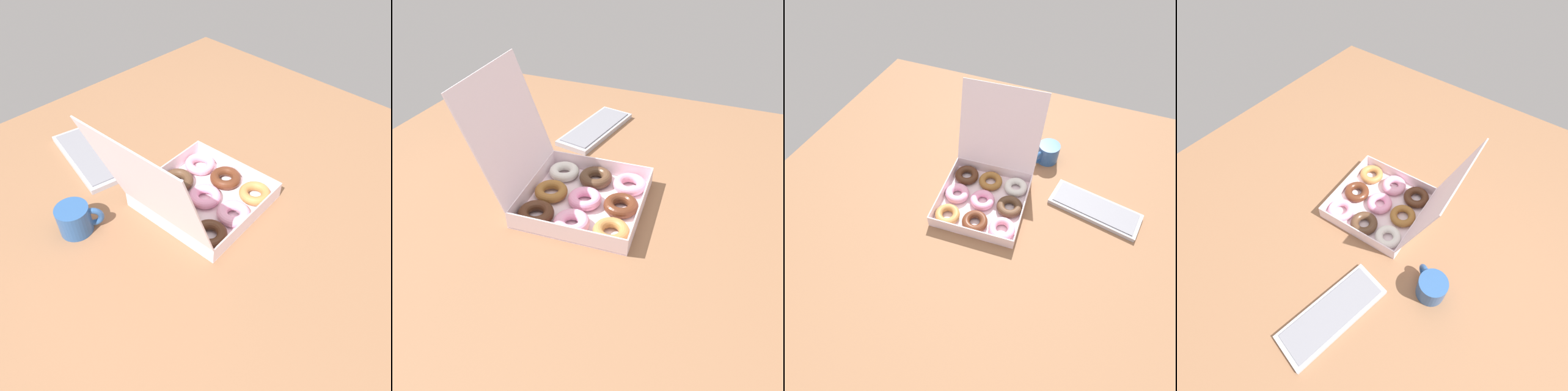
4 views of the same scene
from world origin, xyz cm
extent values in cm
cube|color=#8A5F41|center=(0.00, 0.00, -1.00)|extent=(180.00, 180.00, 2.00)
cube|color=white|center=(3.78, 2.27, 0.20)|extent=(35.86, 35.86, 0.40)
cube|color=white|center=(-12.78, 1.12, 2.98)|extent=(2.73, 33.56, 5.16)
cube|color=white|center=(20.35, 3.42, 2.98)|extent=(2.73, 33.56, 5.16)
cube|color=white|center=(4.93, -14.30, 2.98)|extent=(32.76, 2.67, 5.16)
cube|color=white|center=(2.63, 18.83, 2.98)|extent=(32.76, 2.67, 5.16)
cube|color=white|center=(2.24, 24.49, 21.45)|extent=(34.32, 13.62, 31.92)
torus|color=#B5793F|center=(-6.54, -9.46, 1.97)|extent=(11.47, 11.47, 2.94)
torus|color=#552917|center=(4.67, -8.52, 1.97)|extent=(12.08, 12.08, 3.14)
torus|color=pink|center=(15.43, -7.77, 1.97)|extent=(10.92, 10.92, 2.97)
torus|color=#ED9EBE|center=(-7.32, 1.63, 1.97)|extent=(11.30, 11.30, 3.25)
torus|color=#F698C1|center=(3.61, 2.27, 1.97)|extent=(14.09, 14.09, 3.04)
torus|color=#513623|center=(14.84, 3.18, 1.97)|extent=(14.33, 14.33, 3.24)
torus|color=#472616|center=(-7.66, 12.36, 1.97)|extent=(10.47, 10.47, 3.11)
torus|color=#945F2A|center=(3.11, 13.01, 1.97)|extent=(13.97, 13.97, 2.84)
torus|color=silver|center=(14.12, 13.83, 1.97)|extent=(13.52, 13.52, 2.94)
cube|color=#B8B9C6|center=(46.79, 15.65, 0.90)|extent=(36.87, 19.33, 1.80)
cube|color=gray|center=(46.79, 15.65, 2.00)|extent=(33.72, 16.75, 0.40)
cylinder|color=#2A528D|center=(21.96, 36.56, 4.37)|extent=(9.44, 9.44, 8.75)
torus|color=#2A528D|center=(19.13, 32.37, 4.37)|extent=(5.10, 6.42, 6.60)
cylinder|color=black|center=(21.96, 36.56, 7.17)|extent=(8.31, 8.31, 0.52)
camera|label=1|loc=(-52.56, 63.85, 84.40)|focal=35.00mm
camera|label=2|loc=(-76.99, -31.62, 71.23)|focal=35.00mm
camera|label=3|loc=(30.45, -67.49, 100.66)|focal=28.00mm
camera|label=4|loc=(61.90, 42.99, 100.28)|focal=28.00mm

